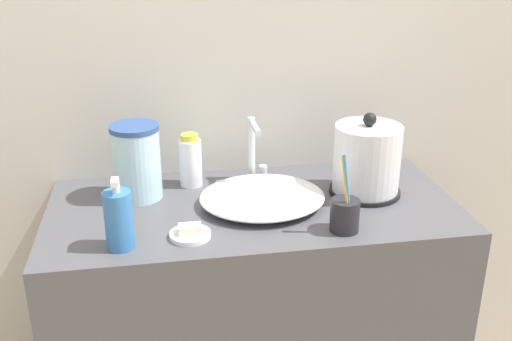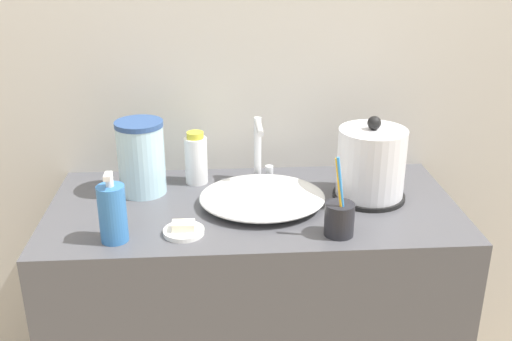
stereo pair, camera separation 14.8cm
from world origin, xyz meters
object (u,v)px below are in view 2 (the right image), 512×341
object	(u,v)px
shampoo_bottle	(196,159)
water_pitcher	(141,157)
faucet	(260,147)
toothbrush_cup	(339,218)
lotion_bottle	(113,213)
electric_kettle	(371,166)

from	to	relation	value
shampoo_bottle	water_pitcher	bearing A→B (deg)	-158.24
faucet	shampoo_bottle	world-z (taller)	faucet
water_pitcher	shampoo_bottle	bearing A→B (deg)	21.76
toothbrush_cup	lotion_bottle	xyz separation A→B (m)	(-0.54, 0.01, 0.03)
toothbrush_cup	shampoo_bottle	bearing A→B (deg)	135.54
shampoo_bottle	lotion_bottle	bearing A→B (deg)	-118.97
electric_kettle	lotion_bottle	bearing A→B (deg)	-163.36
faucet	electric_kettle	world-z (taller)	electric_kettle
electric_kettle	lotion_bottle	size ratio (longest dim) A/B	1.33
shampoo_bottle	water_pitcher	xyz separation A→B (m)	(-0.15, -0.06, 0.03)
lotion_bottle	water_pitcher	bearing A→B (deg)	82.08
lotion_bottle	shampoo_bottle	world-z (taller)	lotion_bottle
toothbrush_cup	shampoo_bottle	xyz separation A→B (m)	(-0.35, 0.35, 0.03)
toothbrush_cup	water_pitcher	xyz separation A→B (m)	(-0.50, 0.29, 0.06)
lotion_bottle	water_pitcher	world-z (taller)	water_pitcher
toothbrush_cup	lotion_bottle	world-z (taller)	toothbrush_cup
toothbrush_cup	shampoo_bottle	distance (m)	0.50
faucet	toothbrush_cup	distance (m)	0.39
water_pitcher	electric_kettle	bearing A→B (deg)	-7.33
electric_kettle	toothbrush_cup	xyz separation A→B (m)	(-0.13, -0.21, -0.05)
lotion_bottle	shampoo_bottle	bearing A→B (deg)	61.03
electric_kettle	lotion_bottle	xyz separation A→B (m)	(-0.67, -0.20, -0.02)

